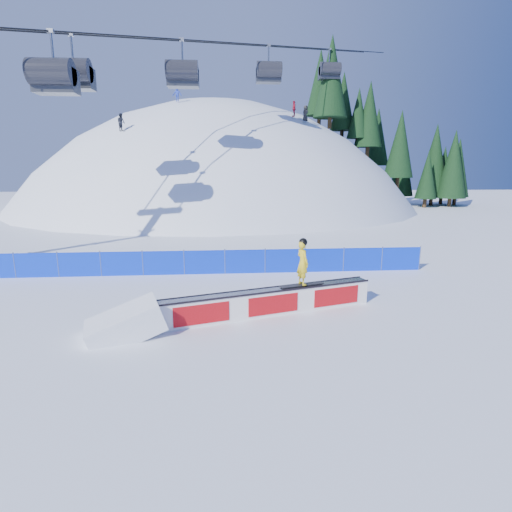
{
  "coord_description": "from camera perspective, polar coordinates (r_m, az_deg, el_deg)",
  "views": [
    {
      "loc": [
        1.03,
        -14.79,
        5.12
      ],
      "look_at": [
        2.28,
        1.11,
        1.62
      ],
      "focal_mm": 28.0,
      "sensor_mm": 36.0,
      "label": 1
    }
  ],
  "objects": [
    {
      "name": "snowboarder",
      "position": [
        14.5,
        6.67,
        -0.91
      ],
      "size": [
        1.69,
        0.78,
        1.75
      ],
      "rotation": [
        0.0,
        0.0,
        1.94
      ],
      "color": "black",
      "rests_on": "rail_box"
    },
    {
      "name": "snow_ramp",
      "position": [
        13.45,
        -18.04,
        -10.66
      ],
      "size": [
        2.77,
        2.17,
        1.52
      ],
      "primitive_type": null,
      "rotation": [
        0.0,
        -0.31,
        0.3
      ],
      "color": "white",
      "rests_on": "ground"
    },
    {
      "name": "snow_hill",
      "position": [
        61.33,
        -5.19,
        -9.82
      ],
      "size": [
        64.0,
        64.0,
        64.0
      ],
      "color": "white",
      "rests_on": "ground"
    },
    {
      "name": "chairlift",
      "position": [
        44.04,
        0.57,
        27.88
      ],
      "size": [
        40.8,
        41.7,
        22.0
      ],
      "color": "#979CA5",
      "rests_on": "ground"
    },
    {
      "name": "treeline",
      "position": [
        60.8,
        19.46,
        14.77
      ],
      "size": [
        22.68,
        11.65,
        18.56
      ],
      "color": "#372516",
      "rests_on": "ground"
    },
    {
      "name": "rail_box",
      "position": [
        14.34,
        2.11,
        -6.56
      ],
      "size": [
        7.75,
        2.85,
        0.95
      ],
      "rotation": [
        0.0,
        0.0,
        0.3
      ],
      "color": "white",
      "rests_on": "ground"
    },
    {
      "name": "safety_fence",
      "position": [
        19.84,
        -7.35,
        -0.89
      ],
      "size": [
        22.05,
        0.05,
        1.3
      ],
      "color": "#062CD1",
      "rests_on": "ground"
    },
    {
      "name": "ground",
      "position": [
        15.69,
        -8.06,
        -6.81
      ],
      "size": [
        160.0,
        160.0,
        0.0
      ],
      "primitive_type": "plane",
      "color": "white",
      "rests_on": "ground"
    },
    {
      "name": "distant_skiers",
      "position": [
        45.9,
        -5.72,
        20.35
      ],
      "size": [
        19.95,
        7.43,
        5.47
      ],
      "color": "black",
      "rests_on": "ground"
    }
  ]
}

